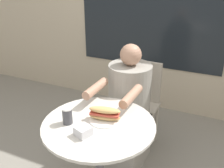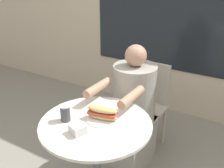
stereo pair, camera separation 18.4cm
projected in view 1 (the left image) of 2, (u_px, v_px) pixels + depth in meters
name	position (u px, v px, depth m)	size (l,w,h in m)	color
cafe_table	(99.00, 148.00, 1.83)	(0.76, 0.76, 0.76)	beige
diner_chair	(140.00, 96.00, 2.62)	(0.39, 0.39, 0.87)	#ADA393
seated_diner	(127.00, 116.00, 2.34)	(0.38, 0.67, 1.14)	gray
sandwich_on_plate	(105.00, 115.00, 1.77)	(0.23, 0.21, 0.10)	white
drink_cup	(67.00, 115.00, 1.73)	(0.07, 0.07, 0.12)	#424247
napkin_box	(83.00, 131.00, 1.62)	(0.12, 0.12, 0.06)	silver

